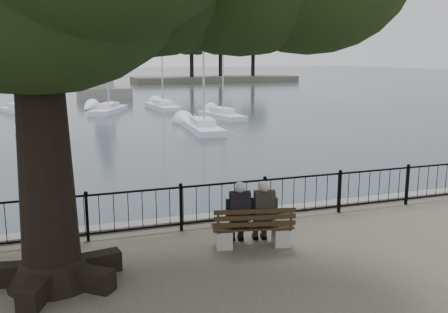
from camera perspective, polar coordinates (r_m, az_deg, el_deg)
name	(u,v)px	position (r m, az deg, el deg)	size (l,w,h in m)	color
harbor	(217,238)	(12.09, -0.78, -9.35)	(260.00, 260.00, 1.20)	slate
railing	(224,202)	(11.30, 0.00, -5.18)	(22.06, 0.06, 1.00)	black
bench	(253,232)	(10.18, 3.33, -8.64)	(1.70, 0.82, 0.86)	gray
person_left	(239,216)	(10.12, 1.70, -6.79)	(0.48, 0.73, 1.37)	black
person_right	(263,215)	(10.20, 4.46, -6.66)	(0.48, 0.73, 1.37)	black
lion_monument	(103,80)	(58.01, -13.66, 8.47)	(5.67, 5.67, 8.44)	slate
sailboat_b	(37,134)	(30.95, -20.58, 2.41)	(2.79, 6.18, 11.59)	white
sailboat_c	(203,126)	(32.23, -2.46, 3.50)	(2.01, 5.94, 12.04)	white
sailboat_d	(222,114)	(38.96, -0.27, 4.82)	(2.43, 5.64, 9.93)	white
sailboat_f	(109,109)	(43.87, -13.03, 5.32)	(3.92, 5.95, 11.77)	white
sailboat_g	(162,106)	(45.91, -7.06, 5.76)	(2.24, 6.04, 10.78)	white
sailboat_h	(17,109)	(46.24, -22.59, 5.05)	(3.21, 4.95, 11.03)	white
far_shore	(219,60)	(91.92, -0.57, 10.95)	(30.00, 8.60, 9.18)	#484237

